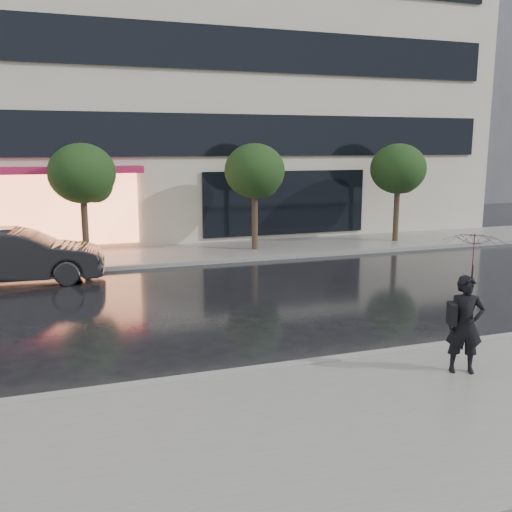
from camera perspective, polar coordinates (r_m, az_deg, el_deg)
name	(u,v)px	position (r m, az deg, el deg)	size (l,w,h in m)	color
ground	(274,351)	(11.11, 1.81, -9.52)	(120.00, 120.00, 0.00)	black
sidewalk_near	(356,426)	(8.38, 10.00, -16.37)	(60.00, 4.50, 0.12)	slate
sidewalk_far	(174,254)	(20.67, -8.25, 0.17)	(60.00, 3.50, 0.12)	slate
curb_near	(294,367)	(10.21, 3.82, -10.99)	(60.00, 0.25, 0.14)	gray
curb_far	(183,263)	(18.99, -7.26, -0.73)	(60.00, 0.25, 0.14)	gray
office_building	(136,32)	(28.41, -11.89, 21.10)	(30.00, 12.76, 18.00)	beige
bg_building_right	(463,91)	(48.19, 20.00, 15.20)	(12.00, 12.00, 16.00)	#4C4C54
tree_mid_west	(84,176)	(19.80, -16.82, 7.70)	(2.20, 2.20, 3.99)	#33261C
tree_mid_east	(256,173)	(20.90, 0.00, 8.31)	(2.20, 2.20, 3.99)	#33261C
tree_far_east	(399,171)	(23.53, 14.12, 8.27)	(2.20, 2.20, 3.99)	#33261C
parked_car	(18,256)	(17.67, -22.68, -0.02)	(1.66, 4.75, 1.56)	black
pedestrian_with_umbrella	(471,280)	(10.01, 20.67, -2.28)	(1.30, 1.31, 2.40)	black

